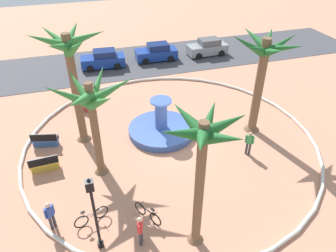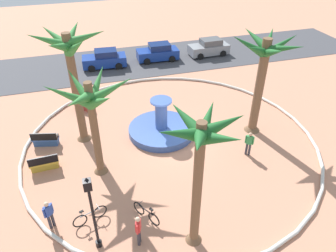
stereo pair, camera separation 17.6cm
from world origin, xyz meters
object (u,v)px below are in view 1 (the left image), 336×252
at_px(palm_tree_by_curb, 70,63).
at_px(person_cyclist_photo, 50,214).
at_px(palm_tree_near_fountain, 203,152).
at_px(person_pedestrian_stroll, 249,142).
at_px(parked_car_leftmost, 103,60).
at_px(bench_north, 45,141).
at_px(bicycle_by_lamppost, 91,217).
at_px(bench_east, 83,105).
at_px(lamppost, 94,209).
at_px(parked_car_third, 207,48).
at_px(fountain, 161,129).
at_px(person_cyclist_helmet, 140,229).
at_px(palm_tree_far_side, 263,64).
at_px(bicycle_red_frame, 148,214).
at_px(palm_tree_mid_plaza, 91,105).
at_px(parked_car_second, 157,53).
at_px(bench_west, 44,165).

xyz_separation_m(palm_tree_by_curb, person_cyclist_photo, (-1.93, -6.70, -4.36)).
height_order(palm_tree_near_fountain, palm_tree_by_curb, palm_tree_by_curb).
xyz_separation_m(person_pedestrian_stroll, parked_car_leftmost, (-6.60, 15.56, -0.12)).
xyz_separation_m(bench_north, bicycle_by_lamppost, (2.14, -6.90, 0.04)).
bearing_deg(bench_east, lamppost, -91.07).
relative_size(parked_car_leftmost, parked_car_third, 1.01).
xyz_separation_m(fountain, person_cyclist_helmet, (-3.21, -7.92, 0.60)).
height_order(palm_tree_far_side, bicycle_red_frame, palm_tree_far_side).
bearing_deg(parked_car_third, palm_tree_mid_plaza, -130.74).
bearing_deg(bicycle_red_frame, person_cyclist_photo, 169.50).
bearing_deg(palm_tree_by_curb, person_cyclist_photo, -106.06).
relative_size(palm_tree_near_fountain, parked_car_second, 1.64).
bearing_deg(palm_tree_far_side, lamppost, -150.52).
relative_size(bench_north, parked_car_third, 0.41).
bearing_deg(bench_west, lamppost, -68.26).
bearing_deg(lamppost, bench_east, 88.93).
height_order(bicycle_red_frame, parked_car_second, parked_car_second).
xyz_separation_m(fountain, bicycle_by_lamppost, (-5.18, -6.11, 0.04)).
height_order(palm_tree_far_side, lamppost, palm_tree_far_side).
distance_m(lamppost, person_cyclist_helmet, 2.30).
relative_size(fountain, palm_tree_by_curb, 0.60).
bearing_deg(bench_east, bicycle_by_lamppost, -92.43).
bearing_deg(palm_tree_far_side, palm_tree_near_fountain, -133.72).
distance_m(bicycle_red_frame, person_pedestrian_stroll, 7.64).
height_order(bicycle_by_lamppost, person_cyclist_helmet, person_cyclist_helmet).
height_order(bench_west, lamppost, lamppost).
bearing_deg(bicycle_by_lamppost, palm_tree_by_curb, 88.48).
relative_size(palm_tree_near_fountain, person_cyclist_helmet, 3.93).
height_order(palm_tree_by_curb, parked_car_second, palm_tree_by_curb).
height_order(palm_tree_mid_plaza, person_pedestrian_stroll, palm_tree_mid_plaza).
xyz_separation_m(bench_west, parked_car_leftmost, (5.14, 13.44, 0.43)).
height_order(person_cyclist_photo, parked_car_leftmost, parked_car_leftmost).
relative_size(palm_tree_mid_plaza, person_cyclist_photo, 3.62).
height_order(person_cyclist_helmet, parked_car_third, person_cyclist_helmet).
bearing_deg(bicycle_red_frame, person_cyclist_helmet, -116.82).
relative_size(bench_west, person_pedestrian_stroll, 1.01).
relative_size(bicycle_red_frame, person_cyclist_helmet, 0.88).
distance_m(fountain, palm_tree_mid_plaza, 6.50).
relative_size(lamppost, parked_car_leftmost, 1.00).
distance_m(palm_tree_far_side, parked_car_third, 14.10).
bearing_deg(bicycle_red_frame, palm_tree_far_side, 31.89).
xyz_separation_m(palm_tree_far_side, parked_car_third, (2.34, 13.33, -3.96)).
distance_m(person_cyclist_helmet, parked_car_leftmost, 19.84).
bearing_deg(palm_tree_far_side, parked_car_second, 102.39).
bearing_deg(parked_car_second, parked_car_leftmost, -177.41).
distance_m(palm_tree_mid_plaza, palm_tree_far_side, 10.36).
xyz_separation_m(palm_tree_near_fountain, palm_tree_mid_plaza, (-3.49, 5.78, -0.65)).
height_order(person_cyclist_photo, parked_car_second, parked_car_second).
bearing_deg(bench_east, palm_tree_near_fountain, -73.30).
bearing_deg(parked_car_third, bench_east, -150.63).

